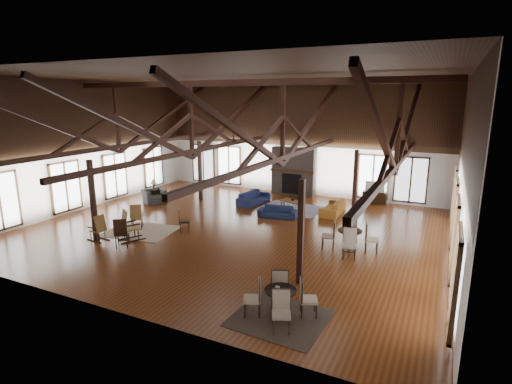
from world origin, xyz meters
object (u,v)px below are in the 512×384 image
at_px(tv_console, 374,197).
at_px(cafe_table_far, 350,236).
at_px(armchair, 154,196).
at_px(sofa_navy_front, 277,212).
at_px(sofa_navy_left, 254,198).
at_px(coffee_table, 291,202).
at_px(cafe_table_near, 280,297).
at_px(sofa_orange, 333,207).

bearing_deg(tv_console, cafe_table_far, -87.10).
xyz_separation_m(armchair, cafe_table_far, (10.42, -2.19, 0.17)).
height_order(cafe_table_far, tv_console, cafe_table_far).
xyz_separation_m(sofa_navy_front, tv_console, (3.44, 4.52, 0.04)).
bearing_deg(cafe_table_far, sofa_navy_left, 143.66).
distance_m(sofa_navy_front, coffee_table, 1.60).
height_order(cafe_table_near, cafe_table_far, cafe_table_far).
bearing_deg(sofa_navy_front, sofa_orange, 29.49).
relative_size(sofa_orange, coffee_table, 1.74).
height_order(sofa_orange, coffee_table, sofa_orange).
height_order(sofa_navy_left, armchair, armchair).
relative_size(sofa_navy_left, coffee_table, 1.75).
bearing_deg(coffee_table, sofa_navy_front, -72.60).
bearing_deg(sofa_navy_front, sofa_navy_left, 130.59).
xyz_separation_m(sofa_navy_front, sofa_orange, (2.06, 1.67, 0.05)).
distance_m(sofa_orange, coffee_table, 2.01).
bearing_deg(tv_console, cafe_table_near, -90.85).
distance_m(sofa_navy_left, cafe_table_far, 7.22).
xyz_separation_m(sofa_navy_front, coffee_table, (0.06, 1.60, 0.10)).
distance_m(cafe_table_near, cafe_table_far, 5.05).
xyz_separation_m(sofa_navy_front, cafe_table_near, (3.26, -7.62, 0.23)).
relative_size(sofa_navy_front, coffee_table, 1.45).
bearing_deg(sofa_orange, cafe_table_far, 21.02).
bearing_deg(cafe_table_far, sofa_navy_front, 145.73).
bearing_deg(armchair, sofa_navy_left, -35.63).
relative_size(sofa_navy_left, armchair, 1.96).
bearing_deg(armchair, sofa_orange, -46.57).
height_order(armchair, tv_console, armchair).
bearing_deg(armchair, cafe_table_near, -96.10).
height_order(coffee_table, cafe_table_far, cafe_table_far).
xyz_separation_m(sofa_navy_left, cafe_table_near, (5.27, -9.30, 0.18)).
height_order(sofa_orange, tv_console, sofa_orange).
relative_size(sofa_navy_left, tv_console, 1.79).
relative_size(coffee_table, cafe_table_far, 0.59).
height_order(sofa_navy_front, sofa_orange, sofa_orange).
relative_size(sofa_orange, tv_console, 1.78).
relative_size(sofa_navy_left, cafe_table_far, 1.03).
distance_m(sofa_navy_front, tv_console, 5.68).
bearing_deg(armchair, coffee_table, -43.31).
relative_size(sofa_navy_left, cafe_table_near, 1.12).
height_order(armchair, cafe_table_near, cafe_table_near).
distance_m(coffee_table, cafe_table_near, 9.75).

